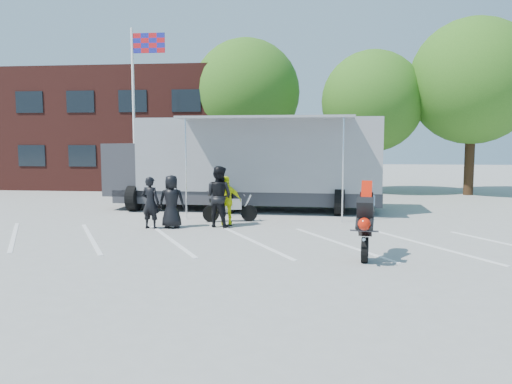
% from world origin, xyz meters
% --- Properties ---
extents(ground, '(100.00, 100.00, 0.00)m').
position_xyz_m(ground, '(0.00, 0.00, 0.00)').
color(ground, '#989893').
rests_on(ground, ground).
extents(parking_bay_lines, '(18.09, 13.33, 0.01)m').
position_xyz_m(parking_bay_lines, '(0.00, 1.00, 0.01)').
color(parking_bay_lines, white).
rests_on(parking_bay_lines, ground).
extents(office_building, '(18.00, 8.00, 7.00)m').
position_xyz_m(office_building, '(-10.00, 18.00, 3.50)').
color(office_building, '#4F1F19').
rests_on(office_building, ground).
extents(flagpole, '(1.61, 0.12, 8.00)m').
position_xyz_m(flagpole, '(-6.24, 10.00, 5.05)').
color(flagpole, white).
rests_on(flagpole, ground).
extents(tree_left, '(6.12, 6.12, 8.64)m').
position_xyz_m(tree_left, '(-2.00, 16.00, 5.57)').
color(tree_left, '#382314').
rests_on(tree_left, ground).
extents(tree_mid, '(5.44, 5.44, 7.68)m').
position_xyz_m(tree_mid, '(5.00, 15.00, 4.94)').
color(tree_mid, '#382314').
rests_on(tree_mid, ground).
extents(tree_right, '(6.46, 6.46, 9.12)m').
position_xyz_m(tree_right, '(10.00, 14.50, 5.88)').
color(tree_right, '#382314').
rests_on(tree_right, ground).
extents(transporter_truck, '(11.92, 6.06, 3.73)m').
position_xyz_m(transporter_truck, '(-0.84, 7.58, 0.00)').
color(transporter_truck, gray).
rests_on(transporter_truck, ground).
extents(parked_motorcycle, '(2.05, 1.06, 1.03)m').
position_xyz_m(parked_motorcycle, '(-1.04, 4.39, 0.00)').
color(parked_motorcycle, '#AAABAF').
rests_on(parked_motorcycle, ground).
extents(stunt_bike_rider, '(1.07, 1.83, 2.04)m').
position_xyz_m(stunt_bike_rider, '(3.15, -0.44, 0.00)').
color(stunt_bike_rider, black).
rests_on(stunt_bike_rider, ground).
extents(spectator_leather_a, '(0.88, 0.61, 1.73)m').
position_xyz_m(spectator_leather_a, '(-2.72, 2.92, 0.86)').
color(spectator_leather_a, black).
rests_on(spectator_leather_a, ground).
extents(spectator_leather_b, '(0.68, 0.51, 1.68)m').
position_xyz_m(spectator_leather_b, '(-3.36, 2.73, 0.84)').
color(spectator_leather_b, black).
rests_on(spectator_leather_b, ground).
extents(spectator_leather_c, '(1.19, 1.07, 2.01)m').
position_xyz_m(spectator_leather_c, '(-1.24, 3.32, 1.00)').
color(spectator_leather_c, black).
rests_on(spectator_leather_c, ground).
extents(spectator_hivis, '(1.01, 0.51, 1.65)m').
position_xyz_m(spectator_hivis, '(-1.03, 3.67, 0.83)').
color(spectator_hivis, '#F2FF0D').
rests_on(spectator_hivis, ground).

